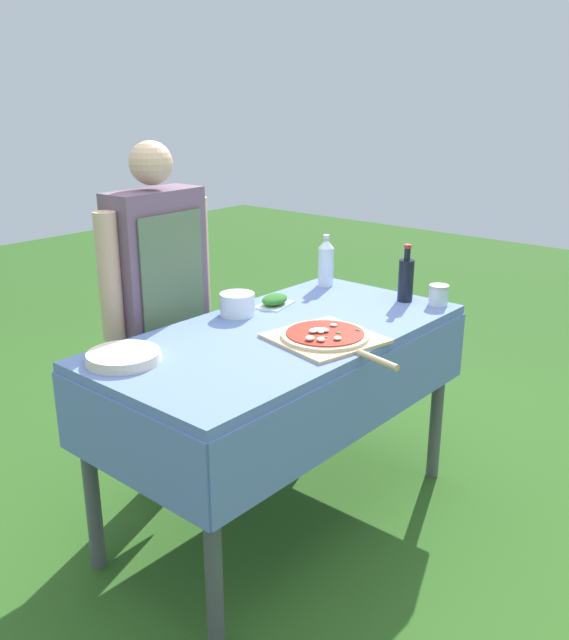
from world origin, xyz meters
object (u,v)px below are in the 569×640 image
Objects in this scene: prep_table at (283,357)px; water_bottle at (326,262)px; person_cook at (159,294)px; mixing_tub at (237,304)px; sauce_jar at (439,296)px; pizza_on_peel at (326,337)px; herb_container at (275,300)px; oil_bottle at (406,279)px; plate_stack at (124,357)px.

prep_table is 6.25× the size of water_bottle.
prep_table is at bearing 101.22° from person_cook.
sauce_jar is (0.66, -0.55, -0.01)m from mixing_tub.
pizza_on_peel is 2.96× the size of herb_container.
mixing_tub is (-0.62, 0.41, -0.05)m from oil_bottle.
person_cook is 7.89× the size of herb_container.
oil_bottle is 0.74m from mixing_tub.
herb_container is at bearing -175.93° from water_bottle.
oil_bottle is (0.62, 0.05, 0.08)m from pizza_on_peel.
prep_table is 7.93× the size of herb_container.
pizza_on_peel is 0.46m from mixing_tub.
water_bottle is at bearing 49.35° from pizza_on_peel.
herb_container is (-0.39, -0.03, -0.09)m from water_bottle.
person_cook is 0.81m from water_bottle.
prep_table is 6.01× the size of plate_stack.
sauce_jar is (0.82, -0.85, -0.03)m from person_cook.
prep_table is at bearing 157.34° from sauce_jar.
water_bottle is 0.56m from sauce_jar.
water_bottle is (0.75, -0.30, 0.04)m from person_cook.
water_bottle is 0.40m from herb_container.
mixing_tub is 0.56× the size of plate_stack.
plate_stack is at bearing 36.52° from person_cook.
person_cook reaches higher than mixing_tub.
water_bottle reaches higher than plate_stack.
herb_container reaches higher than pizza_on_peel.
water_bottle is 2.77× the size of sauce_jar.
water_bottle is at bearing 93.80° from oil_bottle.
pizza_on_peel is 0.48m from herb_container.
sauce_jar is (0.66, -0.09, 0.02)m from pizza_on_peel.
oil_bottle reaches higher than herb_container.
pizza_on_peel reaches higher than prep_table.
pizza_on_peel is 0.63m from oil_bottle.
herb_container is at bearing -7.80° from mixing_tub.
oil_bottle is 1.31× the size of herb_container.
water_bottle is at bearing 97.05° from sauce_jar.
mixing_tub is at bearing 172.20° from herb_container.
oil_bottle is 0.16m from sauce_jar.
herb_container is 0.70m from sauce_jar.
pizza_on_peel is at bearing -142.43° from water_bottle.
mixing_tub reaches higher than plate_stack.
water_bottle is 1.27× the size of herb_container.
mixing_tub is at bearing 101.10° from pizza_on_peel.
water_bottle is 1.21m from plate_stack.
person_cook is at bearing 113.21° from pizza_on_peel.
sauce_jar is at bearing -73.68° from oil_bottle.
person_cook reaches higher than oil_bottle.
prep_table is 0.23m from pizza_on_peel.
oil_bottle is 2.86× the size of sauce_jar.
plate_stack is (-0.61, 0.39, 0.00)m from pizza_on_peel.
herb_container reaches higher than plate_stack.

